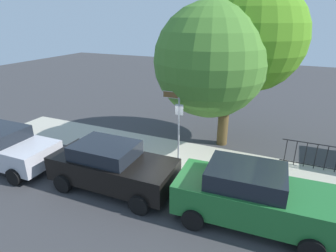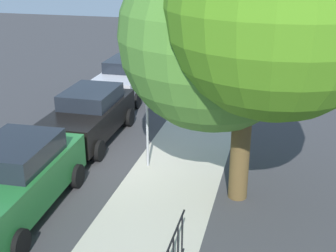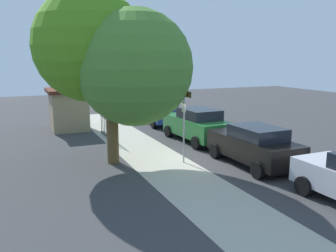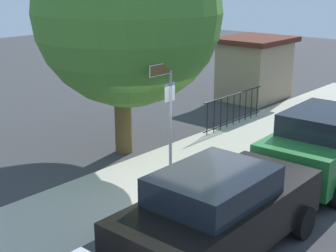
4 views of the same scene
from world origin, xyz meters
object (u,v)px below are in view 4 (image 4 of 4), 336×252
street_sign (170,98)px  utility_shed (254,68)px  car_green (326,143)px  car_black (220,211)px

street_sign → utility_shed: street_sign is taller
car_green → utility_shed: 8.22m
car_black → car_green: car_green is taller
street_sign → car_black: size_ratio=0.73×
car_black → car_green: 4.67m
street_sign → car_black: street_sign is taller
car_black → utility_shed: (10.56, 5.84, 0.42)m
street_sign → utility_shed: bearing=20.5°
street_sign → car_green: (3.17, -2.31, -1.33)m
street_sign → car_green: bearing=-36.1°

